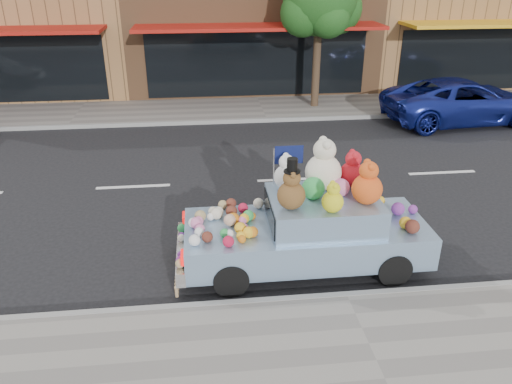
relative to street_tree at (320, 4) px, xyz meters
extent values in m
plane|color=black|center=(-2.03, -6.55, -3.69)|extent=(120.00, 120.00, 0.00)
cube|color=gray|center=(-2.03, -13.05, -3.63)|extent=(60.00, 3.00, 0.12)
cube|color=gray|center=(-2.03, -0.05, -3.63)|extent=(60.00, 3.00, 0.12)
cube|color=gray|center=(-2.03, -11.55, -3.63)|extent=(60.00, 0.12, 0.13)
cube|color=gray|center=(-2.03, -1.55, -3.63)|extent=(60.00, 0.12, 0.13)
cube|color=olive|center=(-12.03, 5.45, -0.19)|extent=(10.00, 8.00, 7.00)
cube|color=black|center=(-2.03, 1.43, -2.29)|extent=(8.50, 0.06, 2.40)
cube|color=#A7170F|center=(-2.03, 0.55, -0.79)|extent=(9.00, 1.80, 0.12)
cube|color=black|center=(7.97, 1.43, -2.29)|extent=(8.50, 0.06, 2.40)
cylinder|color=#38281C|center=(-0.03, -0.05, -2.09)|extent=(0.28, 0.28, 3.20)
sphere|color=#144714|center=(0.67, 0.25, -0.17)|extent=(1.80, 1.80, 1.80)
sphere|color=#144714|center=(-0.63, -0.25, -0.27)|extent=(1.60, 1.60, 1.60)
sphere|color=#144714|center=(0.17, -0.65, -0.37)|extent=(1.40, 1.40, 1.40)
sphere|color=#144714|center=(-0.33, 0.55, -0.07)|extent=(1.60, 1.60, 1.60)
imported|color=navy|center=(4.57, -2.31, -2.95)|extent=(5.54, 2.92, 1.48)
cylinder|color=black|center=(-1.10, -11.18, -3.39)|extent=(0.60, 0.20, 0.60)
cylinder|color=black|center=(-1.10, -9.62, -3.39)|extent=(0.60, 0.20, 0.60)
cylinder|color=black|center=(-3.90, -11.18, -3.39)|extent=(0.60, 0.20, 0.60)
cylinder|color=black|center=(-3.90, -9.62, -3.39)|extent=(0.60, 0.20, 0.60)
cube|color=#7F9EBD|center=(-2.50, -10.40, -3.14)|extent=(4.30, 1.70, 0.60)
cube|color=#7F9EBD|center=(-2.20, -10.40, -2.59)|extent=(1.90, 1.50, 0.50)
cube|color=silver|center=(-4.72, -10.40, -3.29)|extent=(0.16, 1.78, 0.26)
cube|color=red|center=(-4.67, -11.08, -2.97)|extent=(0.06, 0.28, 0.16)
cube|color=red|center=(-4.67, -9.72, -2.97)|extent=(0.06, 0.28, 0.16)
cube|color=black|center=(-3.15, -10.40, -2.59)|extent=(0.04, 1.30, 0.40)
sphere|color=brown|center=(-2.85, -10.75, -2.11)|extent=(0.47, 0.47, 0.47)
sphere|color=brown|center=(-2.85, -10.75, -1.80)|extent=(0.29, 0.29, 0.29)
sphere|color=brown|center=(-2.85, -10.86, -1.71)|extent=(0.11, 0.11, 0.11)
sphere|color=brown|center=(-2.85, -10.65, -1.71)|extent=(0.11, 0.11, 0.11)
cylinder|color=black|center=(-2.85, -10.75, -1.68)|extent=(0.28, 0.28, 0.02)
cylinder|color=black|center=(-2.85, -10.75, -1.57)|extent=(0.18, 0.18, 0.22)
sphere|color=beige|center=(-2.15, -10.05, -2.02)|extent=(0.65, 0.65, 0.65)
sphere|color=beige|center=(-2.15, -10.05, -1.60)|extent=(0.40, 0.40, 0.40)
sphere|color=beige|center=(-2.15, -10.20, -1.47)|extent=(0.15, 0.15, 0.15)
sphere|color=beige|center=(-2.15, -9.91, -1.47)|extent=(0.15, 0.15, 0.15)
sphere|color=#D94814|center=(-1.55, -10.70, -2.08)|extent=(0.52, 0.52, 0.52)
sphere|color=#D94814|center=(-1.55, -10.70, -1.75)|extent=(0.32, 0.32, 0.32)
sphere|color=#D94814|center=(-1.55, -10.82, -1.64)|extent=(0.12, 0.12, 0.12)
sphere|color=#D94814|center=(-1.55, -10.59, -1.64)|extent=(0.12, 0.12, 0.12)
sphere|color=#AF121D|center=(-1.60, -10.00, -2.11)|extent=(0.47, 0.47, 0.47)
sphere|color=#AF121D|center=(-1.60, -10.00, -1.81)|extent=(0.29, 0.29, 0.29)
sphere|color=#AF121D|center=(-1.60, -10.11, -1.71)|extent=(0.11, 0.11, 0.11)
sphere|color=#AF121D|center=(-1.60, -9.90, -1.71)|extent=(0.11, 0.11, 0.11)
sphere|color=white|center=(-2.80, -9.95, -2.12)|extent=(0.44, 0.44, 0.44)
sphere|color=white|center=(-2.80, -9.95, -1.84)|extent=(0.28, 0.28, 0.28)
sphere|color=white|center=(-2.80, -10.05, -1.75)|extent=(0.10, 0.10, 0.10)
sphere|color=white|center=(-2.80, -9.86, -1.75)|extent=(0.10, 0.10, 0.10)
sphere|color=gold|center=(-2.20, -10.95, -2.16)|extent=(0.36, 0.36, 0.36)
sphere|color=gold|center=(-2.20, -10.95, -1.93)|extent=(0.22, 0.22, 0.22)
sphere|color=gold|center=(-2.20, -11.03, -1.86)|extent=(0.08, 0.08, 0.08)
sphere|color=gold|center=(-2.20, -10.88, -1.86)|extent=(0.08, 0.08, 0.08)
sphere|color=green|center=(-2.40, -10.40, -2.16)|extent=(0.40, 0.40, 0.40)
sphere|color=#CD6698|center=(-1.90, -10.35, -2.19)|extent=(0.32, 0.32, 0.32)
sphere|color=beige|center=(-4.03, -9.94, -2.75)|extent=(0.18, 0.18, 0.18)
sphere|color=silver|center=(-4.47, -10.94, -2.75)|extent=(0.20, 0.20, 0.20)
sphere|color=#AA1231|center=(-3.92, -11.04, -2.75)|extent=(0.19, 0.19, 0.19)
sphere|color=#CD6698|center=(-4.40, -10.28, -2.75)|extent=(0.18, 0.18, 0.18)
sphere|color=silver|center=(-3.89, -10.74, -2.77)|extent=(0.14, 0.14, 0.14)
sphere|color=#562318|center=(-3.79, -9.66, -2.74)|extent=(0.20, 0.20, 0.20)
sphere|color=#562318|center=(-3.80, -9.99, -2.74)|extent=(0.21, 0.21, 0.21)
sphere|color=silver|center=(-4.40, -10.65, -2.76)|extent=(0.17, 0.17, 0.17)
sphere|color=silver|center=(-4.49, -10.33, -2.75)|extent=(0.18, 0.18, 0.18)
sphere|color=#AA1231|center=(-3.58, -9.87, -2.75)|extent=(0.19, 0.19, 0.19)
sphere|color=#FFA21C|center=(-3.57, -10.79, -2.74)|extent=(0.20, 0.20, 0.20)
sphere|color=#CD6698|center=(-4.38, -10.56, -2.76)|extent=(0.17, 0.17, 0.17)
sphere|color=#CD6698|center=(-4.45, -10.36, -2.74)|extent=(0.21, 0.21, 0.21)
sphere|color=#CD6698|center=(-3.63, -10.58, -2.77)|extent=(0.15, 0.15, 0.15)
sphere|color=#FFA21C|center=(-3.69, -10.63, -2.74)|extent=(0.20, 0.20, 0.20)
sphere|color=#C26712|center=(-3.44, -10.15, -2.77)|extent=(0.14, 0.14, 0.14)
sphere|color=#C26712|center=(-3.79, -10.29, -2.73)|extent=(0.22, 0.22, 0.22)
sphere|color=#FFA21C|center=(-3.59, -10.27, -2.75)|extent=(0.18, 0.18, 0.18)
sphere|color=green|center=(-3.51, -10.19, -2.74)|extent=(0.20, 0.20, 0.20)
sphere|color=#FFA21C|center=(-3.70, -10.85, -2.77)|extent=(0.16, 0.16, 0.16)
sphere|color=#C26712|center=(-3.69, -10.95, -2.78)|extent=(0.14, 0.14, 0.14)
sphere|color=beige|center=(-4.13, -9.93, -2.75)|extent=(0.18, 0.18, 0.18)
sphere|color=#C26712|center=(-3.50, -10.77, -2.75)|extent=(0.19, 0.19, 0.19)
sphere|color=#CD6698|center=(-3.63, -10.32, -2.76)|extent=(0.16, 0.16, 0.16)
sphere|color=beige|center=(-4.08, -10.06, -2.74)|extent=(0.21, 0.21, 0.21)
sphere|color=#8F7B4F|center=(-3.95, -9.67, -2.76)|extent=(0.17, 0.17, 0.17)
sphere|color=#562318|center=(-4.26, -10.85, -2.75)|extent=(0.19, 0.19, 0.19)
sphere|color=#562318|center=(-3.78, -10.29, -2.77)|extent=(0.15, 0.15, 0.15)
sphere|color=green|center=(-3.97, -10.73, -2.76)|extent=(0.16, 0.16, 0.16)
sphere|color=beige|center=(-3.28, -9.72, -2.74)|extent=(0.20, 0.20, 0.20)
sphere|color=#8F7B4F|center=(-4.37, -10.11, -2.74)|extent=(0.21, 0.21, 0.21)
sphere|color=silver|center=(-4.19, -10.10, -2.77)|extent=(0.14, 0.14, 0.14)
sphere|color=#D8A88C|center=(-3.85, -10.35, -2.72)|extent=(0.22, 0.22, 0.22)
sphere|color=#6E297F|center=(-4.72, -10.78, -3.10)|extent=(0.12, 0.12, 0.12)
sphere|color=beige|center=(-4.72, -10.24, -3.09)|extent=(0.14, 0.14, 0.14)
sphere|color=#6E297F|center=(-4.72, -10.15, -3.10)|extent=(0.13, 0.13, 0.13)
sphere|color=green|center=(-4.72, -9.89, -3.08)|extent=(0.16, 0.16, 0.16)
sphere|color=#8F7B4F|center=(-4.72, -11.08, -3.08)|extent=(0.16, 0.16, 0.16)
sphere|color=#6E297F|center=(-4.72, -10.98, -3.09)|extent=(0.15, 0.15, 0.15)
sphere|color=silver|center=(-1.13, -10.22, -2.75)|extent=(0.18, 0.18, 0.18)
sphere|color=#FFA21C|center=(-0.95, -9.85, -2.75)|extent=(0.18, 0.18, 0.18)
sphere|color=#6E297F|center=(-0.77, -10.27, -2.72)|extent=(0.24, 0.24, 0.24)
sphere|color=#562318|center=(-0.77, -10.94, -2.72)|extent=(0.25, 0.25, 0.25)
sphere|color=#6E297F|center=(-0.47, -10.25, -2.76)|extent=(0.17, 0.17, 0.17)
sphere|color=#FFA21C|center=(-0.82, -10.77, -2.73)|extent=(0.22, 0.22, 0.22)
sphere|color=silver|center=(-1.12, -10.05, -2.73)|extent=(0.23, 0.23, 0.23)
cylinder|color=#997A54|center=(-4.80, -11.25, -3.53)|extent=(0.06, 0.06, 0.17)
sphere|color=#997A54|center=(-4.80, -11.25, -3.43)|extent=(0.07, 0.07, 0.07)
cylinder|color=#997A54|center=(-4.80, -11.15, -3.53)|extent=(0.06, 0.06, 0.17)
sphere|color=#997A54|center=(-4.80, -11.15, -3.43)|extent=(0.07, 0.07, 0.07)
cylinder|color=#997A54|center=(-4.80, -11.05, -3.53)|extent=(0.06, 0.06, 0.17)
sphere|color=#997A54|center=(-4.80, -11.05, -3.43)|extent=(0.07, 0.07, 0.07)
cylinder|color=#997A54|center=(-4.80, -10.95, -3.53)|extent=(0.06, 0.06, 0.17)
sphere|color=#997A54|center=(-4.80, -10.95, -3.43)|extent=(0.07, 0.07, 0.07)
cylinder|color=#997A54|center=(-4.80, -10.85, -3.53)|extent=(0.06, 0.06, 0.17)
sphere|color=#997A54|center=(-4.80, -10.85, -3.43)|extent=(0.07, 0.07, 0.07)
cylinder|color=#997A54|center=(-4.80, -10.75, -3.53)|extent=(0.06, 0.06, 0.17)
sphere|color=#997A54|center=(-4.80, -10.75, -3.43)|extent=(0.07, 0.07, 0.07)
cylinder|color=#997A54|center=(-4.80, -10.65, -3.53)|extent=(0.06, 0.06, 0.17)
sphere|color=#997A54|center=(-4.80, -10.65, -3.43)|extent=(0.07, 0.07, 0.07)
cylinder|color=#997A54|center=(-4.80, -10.55, -3.53)|extent=(0.06, 0.06, 0.17)
sphere|color=#997A54|center=(-4.80, -10.55, -3.43)|extent=(0.07, 0.07, 0.07)
cylinder|color=#997A54|center=(-4.80, -10.45, -3.53)|extent=(0.06, 0.06, 0.17)
sphere|color=#997A54|center=(-4.80, -10.45, -3.43)|extent=(0.07, 0.07, 0.07)
cylinder|color=#997A54|center=(-4.80, -10.35, -3.53)|extent=(0.06, 0.06, 0.17)
sphere|color=#997A54|center=(-4.80, -10.35, -3.43)|extent=(0.07, 0.07, 0.07)
cylinder|color=#997A54|center=(-4.80, -10.25, -3.53)|extent=(0.06, 0.06, 0.17)
sphere|color=#997A54|center=(-4.80, -10.25, -3.43)|extent=(0.07, 0.07, 0.07)
cylinder|color=#997A54|center=(-4.80, -10.15, -3.53)|extent=(0.06, 0.06, 0.17)
sphere|color=#997A54|center=(-4.80, -10.15, -3.43)|extent=(0.07, 0.07, 0.07)
cylinder|color=#997A54|center=(-4.80, -10.05, -3.53)|extent=(0.06, 0.06, 0.17)
sphere|color=#997A54|center=(-4.80, -10.05, -3.43)|extent=(0.07, 0.07, 0.07)
cylinder|color=#997A54|center=(-4.80, -9.95, -3.53)|extent=(0.06, 0.06, 0.17)
sphere|color=#997A54|center=(-4.80, -9.95, -3.43)|extent=(0.07, 0.07, 0.07)
cylinder|color=#997A54|center=(-4.80, -9.85, -3.53)|extent=(0.06, 0.06, 0.17)
sphere|color=#997A54|center=(-4.80, -9.85, -3.43)|extent=(0.07, 0.07, 0.07)
cylinder|color=#997A54|center=(-4.80, -9.75, -3.53)|extent=(0.06, 0.06, 0.17)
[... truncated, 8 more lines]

